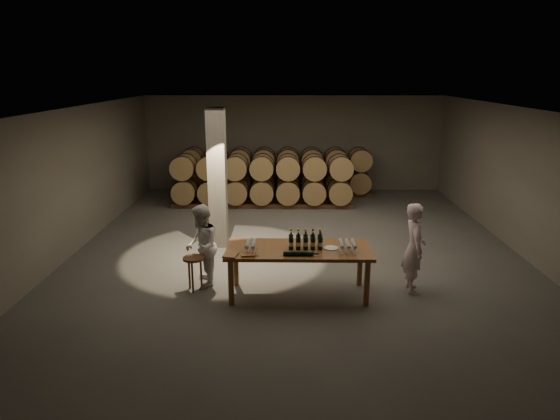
{
  "coord_description": "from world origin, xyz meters",
  "views": [
    {
      "loc": [
        -0.21,
        -10.93,
        3.95
      ],
      "look_at": [
        -0.36,
        -0.66,
        1.1
      ],
      "focal_mm": 32.0,
      "sensor_mm": 36.0,
      "label": 1
    }
  ],
  "objects_px": {
    "plate": "(331,248)",
    "person_woman": "(201,246)",
    "notebook_near": "(248,255)",
    "person_man": "(414,248)",
    "bottle_cluster": "(306,242)",
    "tasting_table": "(299,254)",
    "stool": "(194,263)"
  },
  "relations": [
    {
      "from": "plate",
      "to": "person_man",
      "type": "bearing_deg",
      "value": 7.66
    },
    {
      "from": "bottle_cluster",
      "to": "plate",
      "type": "distance_m",
      "value": 0.47
    },
    {
      "from": "bottle_cluster",
      "to": "person_man",
      "type": "bearing_deg",
      "value": 5.64
    },
    {
      "from": "notebook_near",
      "to": "person_woman",
      "type": "bearing_deg",
      "value": 136.15
    },
    {
      "from": "bottle_cluster",
      "to": "notebook_near",
      "type": "distance_m",
      "value": 1.07
    },
    {
      "from": "bottle_cluster",
      "to": "notebook_near",
      "type": "bearing_deg",
      "value": -159.15
    },
    {
      "from": "bottle_cluster",
      "to": "person_man",
      "type": "relative_size",
      "value": 0.36
    },
    {
      "from": "plate",
      "to": "person_woman",
      "type": "height_order",
      "value": "person_woman"
    },
    {
      "from": "bottle_cluster",
      "to": "person_woman",
      "type": "xyz_separation_m",
      "value": [
        -1.94,
        0.38,
        -0.23
      ]
    },
    {
      "from": "person_woman",
      "to": "notebook_near",
      "type": "bearing_deg",
      "value": 43.01
    },
    {
      "from": "person_man",
      "to": "person_woman",
      "type": "height_order",
      "value": "person_man"
    },
    {
      "from": "tasting_table",
      "to": "bottle_cluster",
      "type": "relative_size",
      "value": 4.3
    },
    {
      "from": "tasting_table",
      "to": "notebook_near",
      "type": "distance_m",
      "value": 0.96
    },
    {
      "from": "notebook_near",
      "to": "person_man",
      "type": "height_order",
      "value": "person_man"
    },
    {
      "from": "tasting_table",
      "to": "person_man",
      "type": "bearing_deg",
      "value": 5.5
    },
    {
      "from": "bottle_cluster",
      "to": "person_woman",
      "type": "relative_size",
      "value": 0.38
    },
    {
      "from": "bottle_cluster",
      "to": "plate",
      "type": "xyz_separation_m",
      "value": [
        0.46,
        -0.01,
        -0.11
      ]
    },
    {
      "from": "person_man",
      "to": "plate",
      "type": "bearing_deg",
      "value": 98.85
    },
    {
      "from": "bottle_cluster",
      "to": "person_man",
      "type": "xyz_separation_m",
      "value": [
        2.0,
        0.2,
        -0.18
      ]
    },
    {
      "from": "plate",
      "to": "person_woman",
      "type": "distance_m",
      "value": 2.43
    },
    {
      "from": "plate",
      "to": "stool",
      "type": "height_order",
      "value": "plate"
    },
    {
      "from": "person_man",
      "to": "person_woman",
      "type": "relative_size",
      "value": 1.07
    },
    {
      "from": "bottle_cluster",
      "to": "stool",
      "type": "height_order",
      "value": "bottle_cluster"
    },
    {
      "from": "plate",
      "to": "stool",
      "type": "relative_size",
      "value": 0.4
    },
    {
      "from": "plate",
      "to": "person_woman",
      "type": "relative_size",
      "value": 0.17
    },
    {
      "from": "stool",
      "to": "bottle_cluster",
      "type": "bearing_deg",
      "value": -4.4
    },
    {
      "from": "stool",
      "to": "person_woman",
      "type": "bearing_deg",
      "value": 62.46
    },
    {
      "from": "person_man",
      "to": "person_woman",
      "type": "xyz_separation_m",
      "value": [
        -3.94,
        0.18,
        -0.05
      ]
    },
    {
      "from": "plate",
      "to": "person_woman",
      "type": "xyz_separation_m",
      "value": [
        -2.4,
        0.39,
        -0.12
      ]
    },
    {
      "from": "bottle_cluster",
      "to": "person_man",
      "type": "height_order",
      "value": "person_man"
    },
    {
      "from": "person_woman",
      "to": "bottle_cluster",
      "type": "bearing_deg",
      "value": 70.89
    },
    {
      "from": "person_man",
      "to": "person_woman",
      "type": "distance_m",
      "value": 3.94
    }
  ]
}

